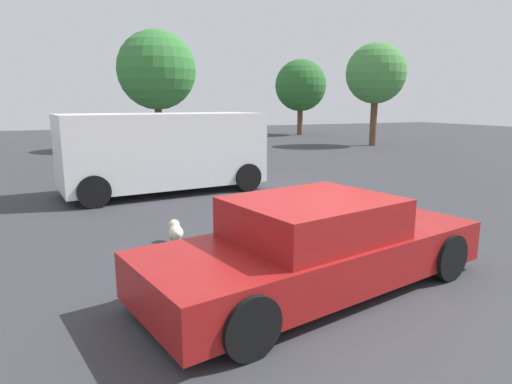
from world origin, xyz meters
The scene contains 7 objects.
ground_plane centered at (0.00, 0.00, 0.00)m, with size 80.00×80.00×0.00m, color #38383D.
sedan_foreground centered at (-0.18, -0.02, 0.56)m, with size 4.91×2.65×1.20m.
dog centered at (-1.44, 2.46, 0.24)m, with size 0.28×0.64×0.39m.
van_white centered at (-0.65, 7.09, 1.14)m, with size 5.42×2.75×2.10m.
tree_back_left centered at (1.47, 18.54, 4.02)m, with size 3.97×3.97×6.02m.
tree_back_center centered at (13.09, 15.88, 3.98)m, with size 3.33×3.33×5.68m.
tree_back_right centered at (13.58, 25.34, 3.70)m, with size 3.85×3.85×5.64m.
Camera 1 is at (-3.01, -4.63, 2.35)m, focal length 30.82 mm.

